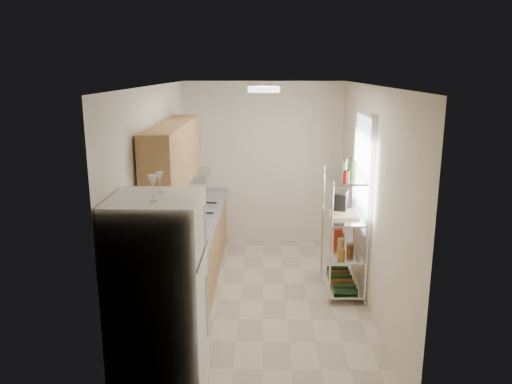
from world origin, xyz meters
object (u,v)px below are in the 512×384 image
(refrigerator, at_px, (160,299))
(frying_pan_large, at_px, (190,213))
(rice_cooker, at_px, (181,219))
(espresso_machine, at_px, (341,201))
(cutting_board, at_px, (343,214))

(refrigerator, bearing_deg, frying_pan_large, 92.33)
(refrigerator, relative_size, rice_cooker, 7.38)
(rice_cooker, relative_size, espresso_machine, 0.91)
(espresso_machine, bearing_deg, cutting_board, -70.93)
(refrigerator, bearing_deg, cutting_board, 48.40)
(cutting_board, distance_m, espresso_machine, 0.22)
(refrigerator, xyz_separation_m, cutting_board, (1.86, 2.09, 0.13))
(frying_pan_large, bearing_deg, refrigerator, -89.46)
(frying_pan_large, distance_m, espresso_machine, 1.98)
(rice_cooker, xyz_separation_m, cutting_board, (2.00, 0.15, 0.03))
(frying_pan_large, bearing_deg, cutting_board, -12.58)
(frying_pan_large, distance_m, cutting_board, 2.00)
(rice_cooker, bearing_deg, refrigerator, -85.88)
(frying_pan_large, bearing_deg, espresso_machine, -7.22)
(refrigerator, height_order, cutting_board, refrigerator)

